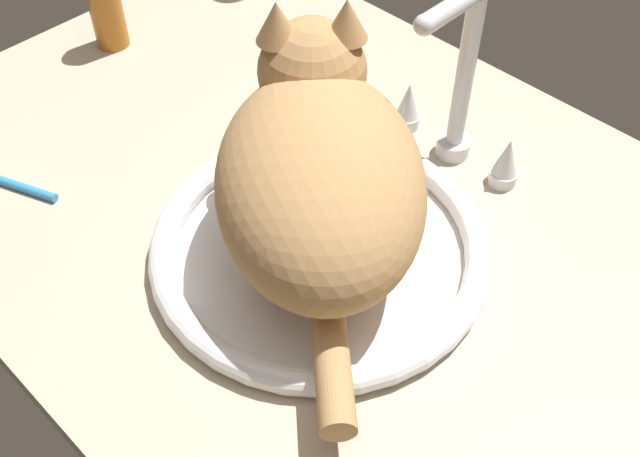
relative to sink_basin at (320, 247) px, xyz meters
The scene contains 5 objects.
countertop 6.66cm from the sink_basin, 52.57° to the left, with size 119.77×69.34×3.00cm, color #B7A88E.
sink_basin is the anchor object (origin of this frame).
faucet 22.62cm from the sink_basin, 90.00° to the left, with size 17.33×11.44×22.22cm.
cat 9.91cm from the sink_basin, 138.33° to the left, with size 35.55×34.44×19.78cm.
amber_bottle 47.72cm from the sink_basin, behind, with size 4.40×4.40×13.49cm.
Camera 1 is at (33.12, -42.25, 64.15)cm, focal length 43.60 mm.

